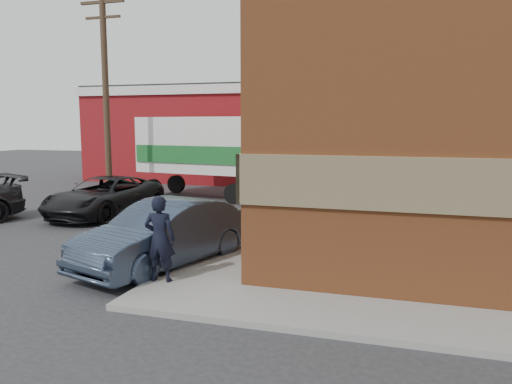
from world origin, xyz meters
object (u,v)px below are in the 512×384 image
Objects in this scene: suv_a at (104,196)px; box_truck at (216,152)px; warehouse at (231,133)px; sedan at (165,234)px; utility_pole at (106,91)px; man at (160,239)px.

box_truck is at bearing 67.11° from suv_a.
warehouse is 8.72m from box_truck.
sedan is at bearing -42.74° from suv_a.
warehouse is 3.43× the size of sedan.
utility_pole is at bearing 122.34° from suv_a.
box_truck is at bearing -74.24° from warehouse.
warehouse is at bearing 82.23° from utility_pole.
box_truck is at bearing -81.12° from man.
box_truck reaches higher than sedan.
man is at bearing -66.23° from box_truck.
box_truck reaches higher than suv_a.
suv_a is (-0.09, -13.48, -2.09)m from warehouse.
utility_pole is (-1.50, -11.00, 1.93)m from warehouse.
man is 1.54m from sedan.
sedan is 0.62× the size of box_truck.
suv_a is 5.84m from box_truck.
suv_a is (-5.89, 6.77, -0.31)m from man.
warehouse reaches higher than sedan.
suv_a is 0.67× the size of box_truck.
utility_pole is at bearing -58.98° from man.
man is at bearing -49.27° from sedan.
warehouse is 3.15× the size of suv_a.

